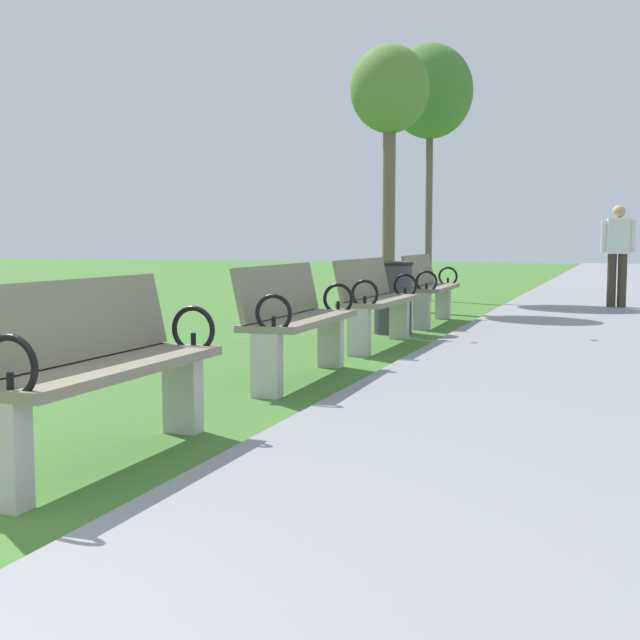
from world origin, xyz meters
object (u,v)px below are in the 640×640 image
object	(u,v)px
park_bench_3	(296,318)
tree_2	(390,96)
tree_3	(430,93)
park_bench_5	(429,287)
trash_bin	(393,297)
park_bench_2	(98,365)
park_bench_4	(376,299)
pedestrian_walking	(618,250)

from	to	relation	value
park_bench_3	tree_2	distance (m)	7.45
tree_2	tree_3	size ratio (longest dim) A/B	0.90
park_bench_5	trash_bin	xyz separation A→B (m)	(-0.15, -1.27, -0.06)
park_bench_2	park_bench_3	xyz separation A→B (m)	(0.00, 2.64, 0.00)
park_bench_2	trash_bin	xyz separation A→B (m)	(-0.15, 6.14, -0.06)
park_bench_4	trash_bin	bearing A→B (deg)	96.78
park_bench_4	park_bench_5	bearing A→B (deg)	90.00
park_bench_5	tree_2	size ratio (longest dim) A/B	0.40
park_bench_3	trash_bin	xyz separation A→B (m)	(-0.15, 3.50, -0.06)
park_bench_5	park_bench_2	bearing A→B (deg)	-90.00
park_bench_2	park_bench_3	world-z (taller)	same
park_bench_3	park_bench_5	size ratio (longest dim) A/B	1.00
tree_2	tree_3	bearing A→B (deg)	86.34
park_bench_5	trash_bin	distance (m)	1.28
park_bench_2	park_bench_5	size ratio (longest dim) A/B	0.99
park_bench_4	trash_bin	world-z (taller)	park_bench_4
park_bench_3	pedestrian_walking	size ratio (longest dim) A/B	1.00
trash_bin	park_bench_4	bearing A→B (deg)	-83.22
park_bench_5	pedestrian_walking	distance (m)	4.22
park_bench_2	park_bench_3	bearing A→B (deg)	90.00
pedestrian_walking	tree_3	bearing A→B (deg)	167.29
tree_3	pedestrian_walking	bearing A→B (deg)	-12.71
park_bench_2	trash_bin	bearing A→B (deg)	91.37
tree_2	pedestrian_walking	xyz separation A→B (m)	(3.37, 1.49, -2.37)
park_bench_4	tree_2	xyz separation A→B (m)	(-1.10, 4.55, 2.81)
tree_2	trash_bin	bearing A→B (deg)	-73.95
tree_2	trash_bin	world-z (taller)	tree_2
trash_bin	park_bench_3	bearing A→B (deg)	-87.59
tree_3	pedestrian_walking	distance (m)	4.31
park_bench_3	pedestrian_walking	distance (m)	8.62
park_bench_4	tree_3	world-z (taller)	tree_3
park_bench_2	park_bench_5	bearing A→B (deg)	90.00
park_bench_4	park_bench_2	bearing A→B (deg)	-90.00
park_bench_5	tree_3	bearing A→B (deg)	102.70
pedestrian_walking	trash_bin	world-z (taller)	pedestrian_walking
tree_2	pedestrian_walking	bearing A→B (deg)	23.83
park_bench_3	tree_2	bearing A→B (deg)	99.17
pedestrian_walking	trash_bin	size ratio (longest dim) A/B	1.93
tree_3	trash_bin	xyz separation A→B (m)	(0.81, -5.53, -3.26)
tree_2	trash_bin	size ratio (longest dim) A/B	4.84
park_bench_3	tree_3	bearing A→B (deg)	96.06
tree_3	trash_bin	distance (m)	6.47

